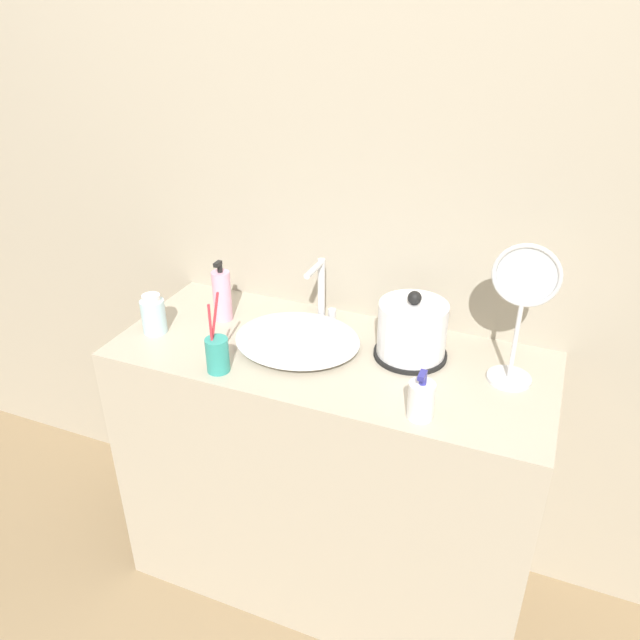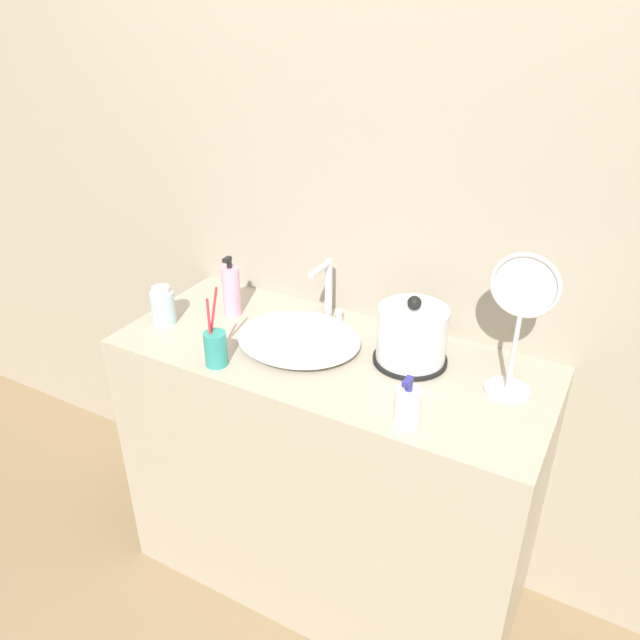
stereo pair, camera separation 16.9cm
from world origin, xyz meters
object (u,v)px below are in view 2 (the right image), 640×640
Objects in this scene: electric_kettle at (412,337)px; toothbrush_cup at (216,348)px; faucet at (328,289)px; vanity_mirror at (520,315)px; lotion_bottle at (231,290)px; shampoo_bottle at (163,306)px; mouthwash_bottle at (407,406)px.

toothbrush_cup is (-0.45, -0.26, -0.02)m from electric_kettle.
faucet is 0.98× the size of electric_kettle.
vanity_mirror reaches higher than toothbrush_cup.
toothbrush_cup is 0.29m from lotion_bottle.
toothbrush_cup is 0.78m from vanity_mirror.
lotion_bottle is 0.51× the size of vanity_mirror.
shampoo_bottle is at bearing -135.07° from lotion_bottle.
electric_kettle is 0.30m from vanity_mirror.
electric_kettle is 0.58m from lotion_bottle.
faucet is 1.03× the size of lotion_bottle.
faucet reaches higher than mouthwash_bottle.
lotion_bottle is at bearing 44.93° from shampoo_bottle.
lotion_bottle is (-0.58, -0.01, 0.01)m from electric_kettle.
faucet reaches higher than lotion_bottle.
toothbrush_cup reaches higher than electric_kettle.
faucet is 0.50m from shampoo_bottle.
faucet is at bearing 162.90° from electric_kettle.
faucet is at bearing 67.24° from toothbrush_cup.
electric_kettle is 1.05× the size of lotion_bottle.
electric_kettle is 0.53× the size of vanity_mirror.
shampoo_bottle is at bearing -150.24° from faucet.
shampoo_bottle is at bearing -172.37° from vanity_mirror.
mouthwash_bottle is at bearing -70.33° from electric_kettle.
electric_kettle is 0.75m from shampoo_bottle.
vanity_mirror is (0.27, -0.02, 0.14)m from electric_kettle.
shampoo_bottle is at bearing 172.66° from mouthwash_bottle.
mouthwash_bottle is (0.82, -0.11, -0.01)m from shampoo_bottle.
vanity_mirror is at bearing 7.63° from shampoo_bottle.
mouthwash_bottle is at bearing -126.25° from vanity_mirror.
vanity_mirror is at bearing -3.92° from electric_kettle.
shampoo_bottle is (-0.28, 0.11, 0.00)m from toothbrush_cup.
vanity_mirror is at bearing 53.75° from mouthwash_bottle.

